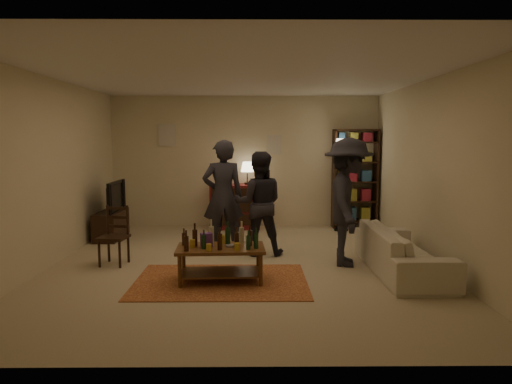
{
  "coord_description": "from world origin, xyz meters",
  "views": [
    {
      "loc": [
        0.15,
        -6.48,
        1.83
      ],
      "look_at": [
        0.2,
        0.1,
        1.05
      ],
      "focal_mm": 32.0,
      "sensor_mm": 36.0,
      "label": 1
    }
  ],
  "objects_px": {
    "bookshelf": "(355,178)",
    "floor_lamp": "(343,152)",
    "person_right": "(259,203)",
    "dining_chair": "(115,233)",
    "sofa": "(402,251)",
    "person_left": "(223,196)",
    "dresser": "(235,205)",
    "tv_stand": "(111,218)",
    "coffee_table": "(220,251)",
    "person_by_sofa": "(348,202)"
  },
  "relations": [
    {
      "from": "bookshelf",
      "to": "floor_lamp",
      "type": "bearing_deg",
      "value": -135.26
    },
    {
      "from": "bookshelf",
      "to": "person_right",
      "type": "xyz_separation_m",
      "value": [
        -2.0,
        -2.18,
        -0.22
      ]
    },
    {
      "from": "dining_chair",
      "to": "sofa",
      "type": "distance_m",
      "value": 4.08
    },
    {
      "from": "dining_chair",
      "to": "person_left",
      "type": "height_order",
      "value": "person_left"
    },
    {
      "from": "dresser",
      "to": "floor_lamp",
      "type": "distance_m",
      "value": 2.39
    },
    {
      "from": "dresser",
      "to": "sofa",
      "type": "height_order",
      "value": "dresser"
    },
    {
      "from": "tv_stand",
      "to": "bookshelf",
      "type": "xyz_separation_m",
      "value": [
        4.69,
        0.98,
        0.65
      ]
    },
    {
      "from": "coffee_table",
      "to": "floor_lamp",
      "type": "bearing_deg",
      "value": 56.1
    },
    {
      "from": "dining_chair",
      "to": "person_right",
      "type": "relative_size",
      "value": 0.53
    },
    {
      "from": "tv_stand",
      "to": "floor_lamp",
      "type": "bearing_deg",
      "value": 8.61
    },
    {
      "from": "sofa",
      "to": "dining_chair",
      "type": "bearing_deg",
      "value": 83.49
    },
    {
      "from": "dining_chair",
      "to": "sofa",
      "type": "height_order",
      "value": "dining_chair"
    },
    {
      "from": "coffee_table",
      "to": "tv_stand",
      "type": "distance_m",
      "value": 3.39
    },
    {
      "from": "person_right",
      "to": "person_by_sofa",
      "type": "distance_m",
      "value": 1.42
    },
    {
      "from": "dresser",
      "to": "person_right",
      "type": "xyz_separation_m",
      "value": [
        0.44,
        -2.11,
        0.34
      ]
    },
    {
      "from": "dining_chair",
      "to": "person_left",
      "type": "bearing_deg",
      "value": 33.17
    },
    {
      "from": "tv_stand",
      "to": "person_by_sofa",
      "type": "distance_m",
      "value": 4.4
    },
    {
      "from": "floor_lamp",
      "to": "person_by_sofa",
      "type": "xyz_separation_m",
      "value": [
        -0.4,
        -2.47,
        -0.64
      ]
    },
    {
      "from": "coffee_table",
      "to": "bookshelf",
      "type": "bearing_deg",
      "value": 54.93
    },
    {
      "from": "sofa",
      "to": "person_by_sofa",
      "type": "distance_m",
      "value": 0.99
    },
    {
      "from": "dresser",
      "to": "person_by_sofa",
      "type": "height_order",
      "value": "person_by_sofa"
    },
    {
      "from": "tv_stand",
      "to": "bookshelf",
      "type": "bearing_deg",
      "value": 11.8
    },
    {
      "from": "person_right",
      "to": "dining_chair",
      "type": "bearing_deg",
      "value": 14.77
    },
    {
      "from": "bookshelf",
      "to": "person_right",
      "type": "height_order",
      "value": "bookshelf"
    },
    {
      "from": "bookshelf",
      "to": "floor_lamp",
      "type": "relative_size",
      "value": 1.1
    },
    {
      "from": "person_right",
      "to": "person_by_sofa",
      "type": "height_order",
      "value": "person_by_sofa"
    },
    {
      "from": "coffee_table",
      "to": "person_right",
      "type": "height_order",
      "value": "person_right"
    },
    {
      "from": "coffee_table",
      "to": "floor_lamp",
      "type": "xyz_separation_m",
      "value": [
        2.19,
        3.25,
        1.15
      ]
    },
    {
      "from": "bookshelf",
      "to": "sofa",
      "type": "bearing_deg",
      "value": -90.82
    },
    {
      "from": "dining_chair",
      "to": "bookshelf",
      "type": "bearing_deg",
      "value": 41.33
    },
    {
      "from": "person_left",
      "to": "bookshelf",
      "type": "bearing_deg",
      "value": -153.19
    },
    {
      "from": "bookshelf",
      "to": "person_by_sofa",
      "type": "bearing_deg",
      "value": -104.48
    },
    {
      "from": "person_by_sofa",
      "to": "tv_stand",
      "type": "bearing_deg",
      "value": 75.7
    },
    {
      "from": "person_right",
      "to": "bookshelf",
      "type": "bearing_deg",
      "value": -132.07
    },
    {
      "from": "dresser",
      "to": "person_left",
      "type": "height_order",
      "value": "person_left"
    },
    {
      "from": "coffee_table",
      "to": "dresser",
      "type": "bearing_deg",
      "value": 88.88
    },
    {
      "from": "tv_stand",
      "to": "dresser",
      "type": "height_order",
      "value": "dresser"
    },
    {
      "from": "bookshelf",
      "to": "person_left",
      "type": "bearing_deg",
      "value": -142.21
    },
    {
      "from": "tv_stand",
      "to": "sofa",
      "type": "xyz_separation_m",
      "value": [
        4.64,
        -2.2,
        -0.08
      ]
    },
    {
      "from": "floor_lamp",
      "to": "coffee_table",
      "type": "bearing_deg",
      "value": -123.9
    },
    {
      "from": "sofa",
      "to": "person_by_sofa",
      "type": "xyz_separation_m",
      "value": [
        -0.68,
        0.39,
        0.62
      ]
    },
    {
      "from": "coffee_table",
      "to": "dining_chair",
      "type": "xyz_separation_m",
      "value": [
        -1.59,
        0.85,
        0.05
      ]
    },
    {
      "from": "tv_stand",
      "to": "person_left",
      "type": "distance_m",
      "value": 2.41
    },
    {
      "from": "person_by_sofa",
      "to": "person_right",
      "type": "bearing_deg",
      "value": 74.61
    },
    {
      "from": "tv_stand",
      "to": "floor_lamp",
      "type": "height_order",
      "value": "floor_lamp"
    },
    {
      "from": "person_left",
      "to": "tv_stand",
      "type": "bearing_deg",
      "value": -36.43
    },
    {
      "from": "tv_stand",
      "to": "person_by_sofa",
      "type": "height_order",
      "value": "person_by_sofa"
    },
    {
      "from": "dresser",
      "to": "person_right",
      "type": "distance_m",
      "value": 2.19
    },
    {
      "from": "sofa",
      "to": "person_left",
      "type": "relative_size",
      "value": 1.15
    },
    {
      "from": "tv_stand",
      "to": "person_right",
      "type": "height_order",
      "value": "person_right"
    }
  ]
}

